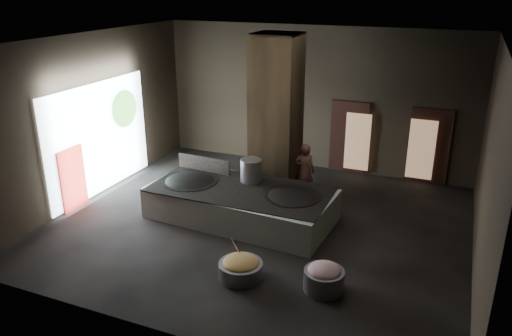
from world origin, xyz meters
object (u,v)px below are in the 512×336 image
at_px(cook, 304,171).
at_px(stock_pot, 251,170).
at_px(wok_right, 292,199).
at_px(wok_left, 190,184).
at_px(veg_basin, 241,270).
at_px(meat_basin, 324,280).
at_px(hearth_platform, 241,204).

bearing_deg(cook, stock_pot, 40.17).
relative_size(wok_right, stock_pot, 2.25).
height_order(wok_left, veg_basin, wok_left).
bearing_deg(wok_left, meat_basin, -27.46).
distance_m(cook, meat_basin, 4.54).
distance_m(wok_left, cook, 3.19).
relative_size(hearth_platform, meat_basin, 5.77).
bearing_deg(wok_left, stock_pot, 21.80).
height_order(hearth_platform, cook, cook).
xyz_separation_m(wok_right, cook, (-0.26, 1.83, 0.04)).
bearing_deg(hearth_platform, stock_pot, 88.43).
distance_m(wok_left, meat_basin, 4.85).
distance_m(wok_left, stock_pot, 1.66).
distance_m(hearth_platform, cook, 2.21).
height_order(wok_right, veg_basin, wok_right).
height_order(stock_pot, veg_basin, stock_pot).
bearing_deg(stock_pot, meat_basin, -45.47).
relative_size(hearth_platform, veg_basin, 5.06).
height_order(cook, meat_basin, cook).
height_order(wok_left, stock_pot, stock_pot).
xyz_separation_m(wok_right, stock_pot, (-1.30, 0.50, 0.38)).
bearing_deg(hearth_platform, wok_right, 5.75).
relative_size(wok_left, meat_basin, 1.82).
height_order(hearth_platform, stock_pot, stock_pot).
distance_m(wok_right, veg_basin, 2.62).
xyz_separation_m(wok_left, wok_right, (2.80, 0.10, 0.00)).
bearing_deg(wok_right, hearth_platform, -177.88).
distance_m(wok_left, wok_right, 2.80).
bearing_deg(meat_basin, wok_left, 152.54).
xyz_separation_m(cook, meat_basin, (1.74, -4.15, -0.57)).
bearing_deg(meat_basin, wok_right, 122.46).
xyz_separation_m(stock_pot, cook, (1.04, 1.33, -0.34)).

